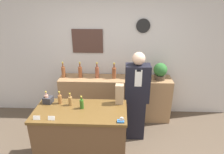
{
  "coord_description": "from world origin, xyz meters",
  "views": [
    {
      "loc": [
        0.21,
        -1.94,
        2.47
      ],
      "look_at": [
        0.08,
        1.09,
        1.19
      ],
      "focal_mm": 32.0,
      "sensor_mm": 36.0,
      "label": 1
    }
  ],
  "objects_px": {
    "shopkeeper": "(137,97)",
    "paper_bag": "(119,94)",
    "potted_plant": "(160,71)",
    "tape_dispenser": "(121,121)"
  },
  "relations": [
    {
      "from": "shopkeeper",
      "to": "paper_bag",
      "type": "bearing_deg",
      "value": -124.22
    },
    {
      "from": "potted_plant",
      "to": "paper_bag",
      "type": "height_order",
      "value": "paper_bag"
    },
    {
      "from": "paper_bag",
      "to": "shopkeeper",
      "type": "bearing_deg",
      "value": 55.78
    },
    {
      "from": "tape_dispenser",
      "to": "paper_bag",
      "type": "bearing_deg",
      "value": 92.89
    },
    {
      "from": "potted_plant",
      "to": "tape_dispenser",
      "type": "xyz_separation_m",
      "value": [
        -0.76,
        -1.5,
        -0.11
      ]
    },
    {
      "from": "shopkeeper",
      "to": "potted_plant",
      "type": "relative_size",
      "value": 4.83
    },
    {
      "from": "shopkeeper",
      "to": "paper_bag",
      "type": "height_order",
      "value": "shopkeeper"
    },
    {
      "from": "potted_plant",
      "to": "tape_dispenser",
      "type": "bearing_deg",
      "value": -116.86
    },
    {
      "from": "potted_plant",
      "to": "paper_bag",
      "type": "xyz_separation_m",
      "value": [
        -0.78,
        -1.02,
        0.02
      ]
    },
    {
      "from": "shopkeeper",
      "to": "potted_plant",
      "type": "distance_m",
      "value": 0.81
    }
  ]
}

